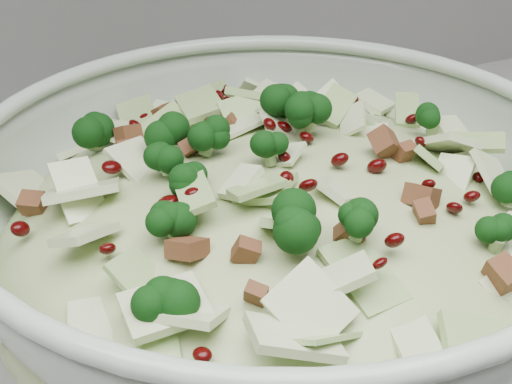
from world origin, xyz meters
The scene contains 2 objects.
mixing_bowl centered at (0.12, 1.60, 0.98)m, with size 0.50×0.50×0.16m.
salad centered at (0.12, 1.60, 1.01)m, with size 0.51×0.51×0.16m.
Camera 1 is at (-0.06, 1.25, 1.26)m, focal length 50.00 mm.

